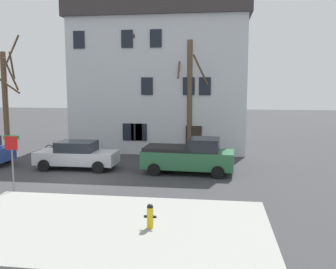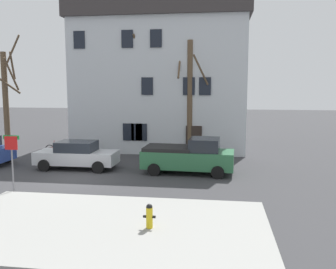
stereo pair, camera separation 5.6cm
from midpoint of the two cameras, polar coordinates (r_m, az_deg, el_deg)
The scene contains 11 objects.
ground_plane at distance 19.84m, azimuth -13.94°, elevation -6.71°, with size 120.00×120.00×0.00m, color #38383A.
sidewalk_slab at distance 13.09m, azimuth -9.73°, elevation -13.81°, with size 11.19×6.43×0.12m, color #999993.
building_main at distance 29.76m, azimuth -0.63°, elevation 9.08°, with size 13.11×9.20×11.11m.
tree_bare_near at distance 29.86m, azimuth -23.74°, elevation 5.36°, with size 2.00×2.33×8.60m.
tree_bare_mid at distance 26.88m, azimuth -6.12°, elevation 5.90°, with size 2.47×2.48×8.34m.
tree_bare_far at distance 25.18m, azimuth 3.49°, elevation 6.00°, with size 2.78×2.81×7.87m.
car_silver_sedan at distance 22.10m, azimuth -13.89°, elevation -3.09°, with size 4.69×2.09×1.62m.
pickup_truck_green at distance 20.41m, azimuth 3.35°, elevation -3.37°, with size 5.11×2.47×1.97m.
fire_hydrant at distance 12.46m, azimuth -2.78°, elevation -12.44°, with size 0.42×0.22×0.82m.
street_sign_pole at distance 17.75m, azimuth -23.02°, elevation -2.64°, with size 0.76×0.07×2.64m.
bicycle_leaning at distance 26.99m, azimuth -16.82°, elevation -2.27°, with size 1.75×0.10×1.03m.
Camera 2 is at (7.36, -17.79, 4.79)m, focal length 39.26 mm.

